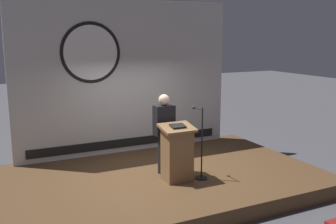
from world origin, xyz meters
TOP-DOWN VIEW (x-y plane):
  - ground_plane at (0.00, 0.00)m, footprint 40.00×40.00m
  - stage_platform at (0.00, 0.00)m, footprint 6.40×4.00m
  - banner_display at (-0.02, 1.85)m, footprint 5.25×0.12m
  - podium at (0.17, -0.42)m, footprint 0.64×0.50m
  - speaker_person at (0.12, 0.06)m, footprint 0.40×0.26m
  - microphone_stand at (0.63, -0.53)m, footprint 0.24×0.49m

SIDE VIEW (x-z plane):
  - ground_plane at x=0.00m, z-range 0.00..0.00m
  - stage_platform at x=0.00m, z-range 0.00..0.30m
  - microphone_stand at x=0.63m, z-range 0.08..1.49m
  - podium at x=0.17m, z-range 0.29..1.40m
  - speaker_person at x=0.12m, z-range 0.32..1.93m
  - banner_display at x=-0.02m, z-range 0.30..3.87m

